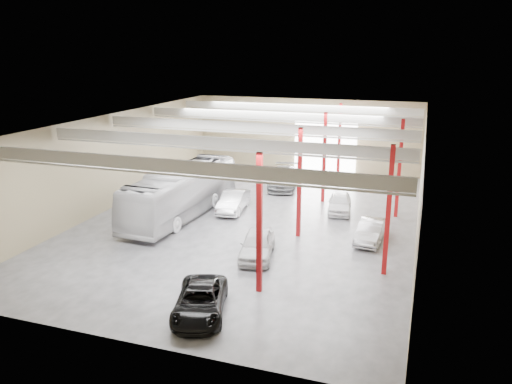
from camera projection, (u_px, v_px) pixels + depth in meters
The scene contains 8 objects.
depot_shell at pixel (256, 149), 34.07m from camera, with size 22.12×32.12×7.06m.
coach_bus at pixel (182, 192), 35.61m from camera, with size 2.95×12.62×3.51m, color silver.
black_sedan at pixel (200, 301), 22.41m from camera, with size 2.18×4.73×1.32m, color black.
car_row_a at pixel (257, 244), 28.64m from camera, with size 1.80×4.47×1.52m, color silver.
car_row_b at pixel (233, 201), 36.82m from camera, with size 1.57×4.50×1.48m, color silver.
car_row_c at pixel (284, 178), 43.09m from camera, with size 2.35×5.78×1.68m, color slate.
car_right_near at pixel (371, 231), 31.01m from camera, with size 1.43×4.10×1.35m, color #B4B3B9.
car_right_far at pixel (340, 203), 36.60m from camera, with size 1.65×4.10×1.40m, color white.
Camera 1 is at (10.81, -31.33, 11.55)m, focal length 35.00 mm.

